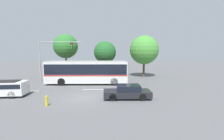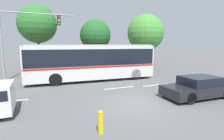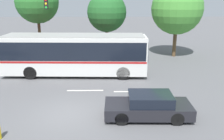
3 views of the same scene
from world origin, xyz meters
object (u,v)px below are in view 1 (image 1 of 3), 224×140
at_px(street_tree_right, 144,50).
at_px(fire_hydrant, 46,101).
at_px(suv_left_lane, 1,87).
at_px(sedan_foreground, 127,92).
at_px(street_tree_left, 66,46).
at_px(city_bus, 87,71).
at_px(traffic_light_pole, 50,53).
at_px(street_tree_centre, 105,52).

distance_m(street_tree_right, fire_hydrant, 19.91).
bearing_deg(suv_left_lane, sedan_foreground, 171.37).
relative_size(sedan_foreground, suv_left_lane, 0.93).
relative_size(street_tree_left, street_tree_right, 1.03).
bearing_deg(sedan_foreground, street_tree_right, -108.27).
bearing_deg(street_tree_right, city_bus, -146.64).
distance_m(city_bus, street_tree_left, 9.06).
height_order(street_tree_left, street_tree_right, street_tree_left).
bearing_deg(sedan_foreground, fire_hydrant, 16.91).
distance_m(street_tree_left, street_tree_right, 14.05).
bearing_deg(street_tree_right, sedan_foreground, -109.98).
height_order(sedan_foreground, suv_left_lane, suv_left_lane).
distance_m(sedan_foreground, traffic_light_pole, 14.61).
bearing_deg(fire_hydrant, street_tree_centre, 74.15).
height_order(sedan_foreground, street_tree_centre, street_tree_centre).
distance_m(city_bus, suv_left_lane, 9.89).
height_order(traffic_light_pole, street_tree_centre, street_tree_centre).
bearing_deg(suv_left_lane, street_tree_left, -106.80).
distance_m(street_tree_centre, fire_hydrant, 17.81).
height_order(city_bus, street_tree_right, street_tree_right).
height_order(sedan_foreground, street_tree_right, street_tree_right).
distance_m(suv_left_lane, street_tree_left, 14.20).
height_order(street_tree_centre, street_tree_right, street_tree_right).
bearing_deg(sedan_foreground, suv_left_lane, -3.97).
height_order(city_bus, traffic_light_pole, traffic_light_pole).
bearing_deg(suv_left_lane, city_bus, -144.59).
bearing_deg(street_tree_left, suv_left_lane, -103.85).
xyz_separation_m(city_bus, sedan_foreground, (4.57, -7.33, -1.21)).
xyz_separation_m(suv_left_lane, street_tree_left, (3.22, 13.05, 4.61)).
distance_m(suv_left_lane, fire_hydrant, 6.31).
relative_size(city_bus, sedan_foreground, 2.53).
bearing_deg(traffic_light_pole, fire_hydrant, -73.32).
relative_size(suv_left_lane, fire_hydrant, 5.53).
relative_size(street_tree_centre, fire_hydrant, 7.56).
distance_m(suv_left_lane, street_tree_centre, 17.39).
xyz_separation_m(city_bus, street_tree_centre, (2.51, 7.51, 2.62)).
distance_m(sedan_foreground, fire_hydrant, 7.06).
height_order(suv_left_lane, fire_hydrant, suv_left_lane).
bearing_deg(street_tree_centre, sedan_foreground, -82.07).
bearing_deg(traffic_light_pole, city_bus, -22.81).
bearing_deg(sedan_foreground, traffic_light_pole, -41.72).
bearing_deg(street_tree_centre, suv_left_lane, -126.90).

